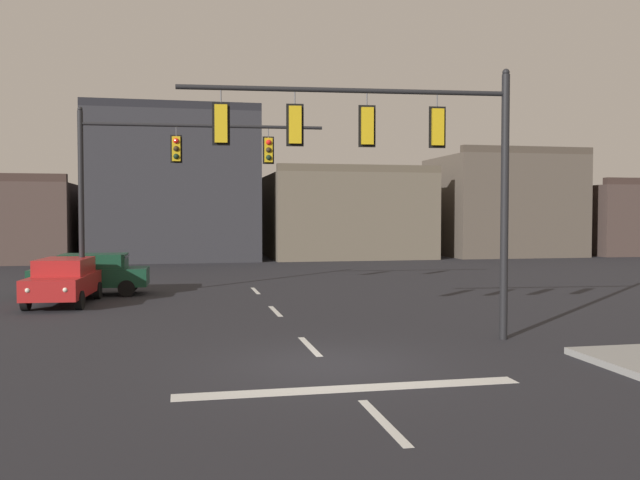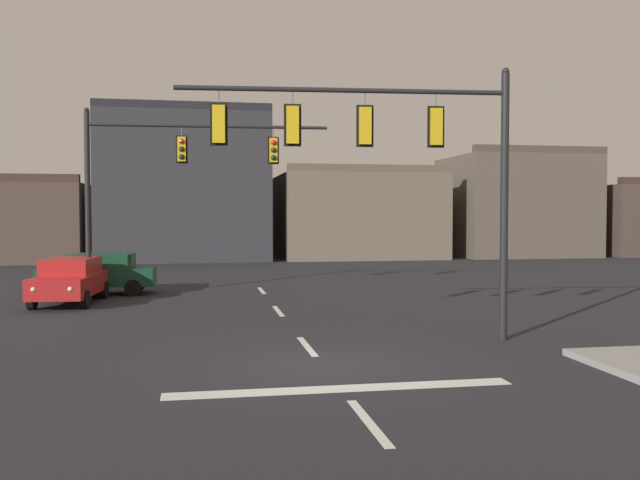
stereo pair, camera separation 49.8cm
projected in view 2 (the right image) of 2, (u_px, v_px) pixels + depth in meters
The scene contains 8 objects.
ground_plane at pixel (322, 365), 14.27m from camera, with size 400.00×400.00×0.00m, color #232328.
stop_bar_paint at pixel (341, 389), 12.30m from camera, with size 6.40×0.50×0.01m, color silver.
lane_centreline at pixel (307, 346), 16.24m from camera, with size 0.16×26.40×0.01m.
signal_mast_near_side at pixel (392, 148), 16.64m from camera, with size 8.19×0.92×6.80m.
signal_mast_far_side at pixel (160, 170), 24.84m from camera, with size 8.84×0.70×7.01m.
car_lot_nearside at pixel (99, 273), 26.77m from camera, with size 4.50×2.01×1.61m.
car_lot_middle at pixel (71, 279), 23.98m from camera, with size 2.20×4.57×1.61m.
building_row at pixel (341, 207), 50.66m from camera, with size 54.35×13.58×10.36m.
Camera 2 is at (-2.52, -13.93, 3.17)m, focal length 38.12 mm.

